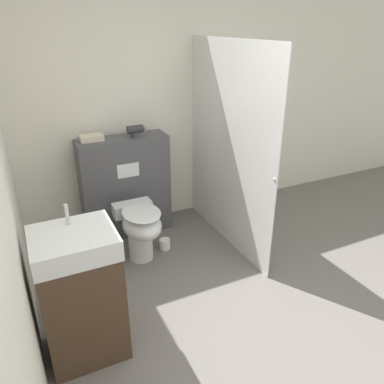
% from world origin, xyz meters
% --- Properties ---
extents(ground_plane, '(12.00, 12.00, 0.00)m').
position_xyz_m(ground_plane, '(0.00, 0.00, 0.00)').
color(ground_plane, slate).
extents(wall_back, '(8.00, 0.06, 2.50)m').
position_xyz_m(wall_back, '(0.00, 2.37, 1.25)').
color(wall_back, silver).
rests_on(wall_back, ground_plane).
extents(wall_side_left, '(0.06, 8.00, 2.50)m').
position_xyz_m(wall_side_left, '(-1.52, 0.00, 1.25)').
color(wall_side_left, silver).
rests_on(wall_side_left, ground_plane).
extents(partition_panel, '(0.90, 0.30, 1.06)m').
position_xyz_m(partition_panel, '(-0.45, 2.14, 0.53)').
color(partition_panel, '#4C4C51').
rests_on(partition_panel, ground_plane).
extents(shower_glass, '(0.04, 1.55, 1.98)m').
position_xyz_m(shower_glass, '(0.43, 1.56, 0.99)').
color(shower_glass, silver).
rests_on(shower_glass, ground_plane).
extents(toilet, '(0.37, 0.59, 0.55)m').
position_xyz_m(toilet, '(-0.49, 1.55, 0.35)').
color(toilet, white).
rests_on(toilet, ground_plane).
extents(sink_vanity, '(0.51, 0.45, 1.08)m').
position_xyz_m(sink_vanity, '(-1.18, 0.68, 0.47)').
color(sink_vanity, '#473323').
rests_on(sink_vanity, ground_plane).
extents(hair_drier, '(0.19, 0.08, 0.12)m').
position_xyz_m(hair_drier, '(-0.31, 2.10, 1.13)').
color(hair_drier, '#2D2D33').
rests_on(hair_drier, partition_panel).
extents(folded_towel, '(0.22, 0.14, 0.06)m').
position_xyz_m(folded_towel, '(-0.74, 2.16, 1.08)').
color(folded_towel, beige).
rests_on(folded_towel, partition_panel).
extents(spare_toilet_roll, '(0.11, 0.11, 0.10)m').
position_xyz_m(spare_toilet_roll, '(-0.23, 1.63, 0.05)').
color(spare_toilet_roll, white).
rests_on(spare_toilet_roll, ground_plane).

